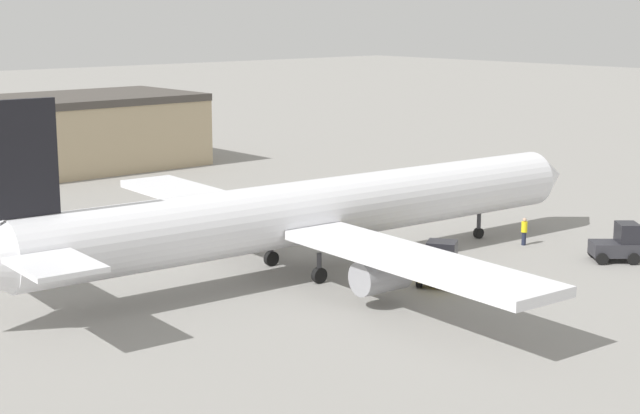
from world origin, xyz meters
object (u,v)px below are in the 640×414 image
Objects in this scene: ground_crew_worker at (524,231)px; baggage_tug at (618,244)px; belt_loader_truck at (440,264)px; airplane at (307,213)px.

baggage_tug is at bearing 95.22° from ground_crew_worker.
baggage_tug is 0.89× the size of belt_loader_truck.
belt_loader_truck reaches higher than ground_crew_worker.
ground_crew_worker is at bearing -21.39° from belt_loader_truck.
airplane is 15.83m from ground_crew_worker.
baggage_tug is 12.37m from belt_loader_truck.
airplane is 8.22m from belt_loader_truck.
ground_crew_worker is at bearing -11.70° from airplane.
ground_crew_worker is (15.04, -4.23, -2.55)m from airplane.
baggage_tug is at bearing -52.68° from belt_loader_truck.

